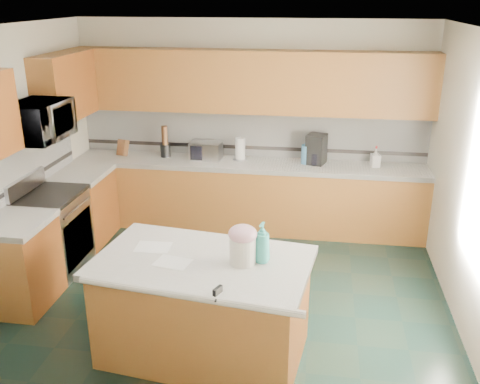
# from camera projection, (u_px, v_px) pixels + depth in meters

# --- Properties ---
(floor) EXTENTS (4.60, 4.60, 0.00)m
(floor) POSITION_uv_depth(u_px,v_px,m) (220.00, 306.00, 5.43)
(floor) COLOR black
(floor) RESTS_ON ground
(ceiling) EXTENTS (4.60, 4.60, 0.00)m
(ceiling) POSITION_uv_depth(u_px,v_px,m) (216.00, 30.00, 4.49)
(ceiling) COLOR white
(ceiling) RESTS_ON ground
(wall_back) EXTENTS (4.60, 0.04, 2.70)m
(wall_back) POSITION_uv_depth(u_px,v_px,m) (251.00, 124.00, 7.11)
(wall_back) COLOR beige
(wall_back) RESTS_ON ground
(wall_front) EXTENTS (4.60, 0.04, 2.70)m
(wall_front) POSITION_uv_depth(u_px,v_px,m) (135.00, 325.00, 2.81)
(wall_front) COLOR beige
(wall_front) RESTS_ON ground
(back_base_cab) EXTENTS (4.60, 0.60, 0.86)m
(back_base_cab) POSITION_uv_depth(u_px,v_px,m) (248.00, 197.00, 7.14)
(back_base_cab) COLOR #5B280C
(back_base_cab) RESTS_ON ground
(back_countertop) EXTENTS (4.60, 0.64, 0.06)m
(back_countertop) POSITION_uv_depth(u_px,v_px,m) (248.00, 164.00, 6.98)
(back_countertop) COLOR white
(back_countertop) RESTS_ON back_base_cab
(back_upper_cab) EXTENTS (4.60, 0.33, 0.78)m
(back_upper_cab) POSITION_uv_depth(u_px,v_px,m) (250.00, 82.00, 6.73)
(back_upper_cab) COLOR #5B280C
(back_upper_cab) RESTS_ON wall_back
(back_backsplash) EXTENTS (4.60, 0.02, 0.63)m
(back_backsplash) POSITION_uv_depth(u_px,v_px,m) (251.00, 133.00, 7.12)
(back_backsplash) COLOR silver
(back_backsplash) RESTS_ON back_countertop
(back_accent_band) EXTENTS (4.60, 0.01, 0.05)m
(back_accent_band) POSITION_uv_depth(u_px,v_px,m) (251.00, 147.00, 7.18)
(back_accent_band) COLOR black
(back_accent_band) RESTS_ON back_countertop
(left_base_cab_rear) EXTENTS (0.60, 0.82, 0.86)m
(left_base_cab_rear) POSITION_uv_depth(u_px,v_px,m) (84.00, 208.00, 6.76)
(left_base_cab_rear) COLOR #5B280C
(left_base_cab_rear) RESTS_ON ground
(left_counter_rear) EXTENTS (0.64, 0.82, 0.06)m
(left_counter_rear) POSITION_uv_depth(u_px,v_px,m) (80.00, 174.00, 6.60)
(left_counter_rear) COLOR white
(left_counter_rear) RESTS_ON left_base_cab_rear
(left_base_cab_front) EXTENTS (0.60, 0.72, 0.86)m
(left_base_cab_front) POSITION_uv_depth(u_px,v_px,m) (19.00, 266.00, 5.35)
(left_base_cab_front) COLOR #5B280C
(left_base_cab_front) RESTS_ON ground
(left_counter_front) EXTENTS (0.64, 0.72, 0.06)m
(left_counter_front) POSITION_uv_depth(u_px,v_px,m) (12.00, 223.00, 5.18)
(left_counter_front) COLOR white
(left_counter_front) RESTS_ON left_base_cab_front
(left_backsplash) EXTENTS (0.02, 2.30, 0.63)m
(left_backsplash) POSITION_uv_depth(u_px,v_px,m) (23.00, 164.00, 5.84)
(left_backsplash) COLOR silver
(left_backsplash) RESTS_ON wall_left
(left_accent_band) EXTENTS (0.01, 2.30, 0.05)m
(left_accent_band) POSITION_uv_depth(u_px,v_px,m) (26.00, 181.00, 5.90)
(left_accent_band) COLOR black
(left_accent_band) RESTS_ON wall_left
(left_upper_cab_rear) EXTENTS (0.33, 1.09, 0.78)m
(left_upper_cab_rear) POSITION_uv_depth(u_px,v_px,m) (65.00, 87.00, 6.38)
(left_upper_cab_rear) COLOR #5B280C
(left_upper_cab_rear) RESTS_ON wall_left
(range_body) EXTENTS (0.60, 0.76, 0.88)m
(range_body) POSITION_uv_depth(u_px,v_px,m) (54.00, 234.00, 6.03)
(range_body) COLOR #B7B7BC
(range_body) RESTS_ON ground
(range_oven_door) EXTENTS (0.02, 0.68, 0.55)m
(range_oven_door) POSITION_uv_depth(u_px,v_px,m) (79.00, 239.00, 6.00)
(range_oven_door) COLOR black
(range_oven_door) RESTS_ON range_body
(range_cooktop) EXTENTS (0.62, 0.78, 0.04)m
(range_cooktop) POSITION_uv_depth(u_px,v_px,m) (49.00, 196.00, 5.87)
(range_cooktop) COLOR black
(range_cooktop) RESTS_ON range_body
(range_handle) EXTENTS (0.02, 0.66, 0.02)m
(range_handle) POSITION_uv_depth(u_px,v_px,m) (78.00, 207.00, 5.86)
(range_handle) COLOR #B7B7BC
(range_handle) RESTS_ON range_body
(range_backguard) EXTENTS (0.06, 0.76, 0.18)m
(range_backguard) POSITION_uv_depth(u_px,v_px,m) (25.00, 184.00, 5.86)
(range_backguard) COLOR #B7B7BC
(range_backguard) RESTS_ON range_body
(microwave) EXTENTS (0.50, 0.73, 0.41)m
(microwave) POSITION_uv_depth(u_px,v_px,m) (39.00, 121.00, 5.58)
(microwave) COLOR #B7B7BC
(microwave) RESTS_ON wall_left
(island_base) EXTENTS (1.78, 1.16, 0.86)m
(island_base) POSITION_uv_depth(u_px,v_px,m) (204.00, 310.00, 4.59)
(island_base) COLOR #5B280C
(island_base) RESTS_ON ground
(island_top) EXTENTS (1.89, 1.28, 0.06)m
(island_top) POSITION_uv_depth(u_px,v_px,m) (202.00, 263.00, 4.43)
(island_top) COLOR white
(island_top) RESTS_ON island_base
(island_bullnose) EXTENTS (1.76, 0.29, 0.06)m
(island_bullnose) POSITION_uv_depth(u_px,v_px,m) (187.00, 296.00, 3.94)
(island_bullnose) COLOR white
(island_bullnose) RESTS_ON island_base
(treat_jar) EXTENTS (0.25, 0.25, 0.22)m
(treat_jar) POSITION_uv_depth(u_px,v_px,m) (243.00, 250.00, 4.33)
(treat_jar) COLOR silver
(treat_jar) RESTS_ON island_top
(treat_jar_lid) EXTENTS (0.23, 0.23, 0.15)m
(treat_jar_lid) POSITION_uv_depth(u_px,v_px,m) (243.00, 234.00, 4.28)
(treat_jar_lid) COLOR #D79AAD
(treat_jar_lid) RESTS_ON treat_jar
(treat_jar_knob) EXTENTS (0.08, 0.03, 0.03)m
(treat_jar_knob) POSITION_uv_depth(u_px,v_px,m) (243.00, 228.00, 4.26)
(treat_jar_knob) COLOR tan
(treat_jar_knob) RESTS_ON treat_jar_lid
(treat_jar_knob_end_l) EXTENTS (0.04, 0.04, 0.04)m
(treat_jar_knob_end_l) POSITION_uv_depth(u_px,v_px,m) (238.00, 228.00, 4.26)
(treat_jar_knob_end_l) COLOR tan
(treat_jar_knob_end_l) RESTS_ON treat_jar_lid
(treat_jar_knob_end_r) EXTENTS (0.04, 0.04, 0.04)m
(treat_jar_knob_end_r) POSITION_uv_depth(u_px,v_px,m) (248.00, 229.00, 4.25)
(treat_jar_knob_end_r) COLOR tan
(treat_jar_knob_end_r) RESTS_ON treat_jar_lid
(soap_bottle_island) EXTENTS (0.16, 0.16, 0.34)m
(soap_bottle_island) POSITION_uv_depth(u_px,v_px,m) (262.00, 242.00, 4.33)
(soap_bottle_island) COLOR teal
(soap_bottle_island) RESTS_ON island_top
(paper_sheet_a) EXTENTS (0.32, 0.26, 0.00)m
(paper_sheet_a) POSITION_uv_depth(u_px,v_px,m) (173.00, 262.00, 4.37)
(paper_sheet_a) COLOR white
(paper_sheet_a) RESTS_ON island_top
(paper_sheet_b) EXTENTS (0.31, 0.24, 0.00)m
(paper_sheet_b) POSITION_uv_depth(u_px,v_px,m) (153.00, 247.00, 4.63)
(paper_sheet_b) COLOR white
(paper_sheet_b) RESTS_ON island_top
(clamp_body) EXTENTS (0.06, 0.10, 0.09)m
(clamp_body) POSITION_uv_depth(u_px,v_px,m) (218.00, 293.00, 3.91)
(clamp_body) COLOR black
(clamp_body) RESTS_ON island_top
(clamp_handle) EXTENTS (0.02, 0.07, 0.02)m
(clamp_handle) POSITION_uv_depth(u_px,v_px,m) (216.00, 299.00, 3.87)
(clamp_handle) COLOR black
(clamp_handle) RESTS_ON island_top
(knife_block) EXTENTS (0.16, 0.19, 0.24)m
(knife_block) POSITION_uv_depth(u_px,v_px,m) (123.00, 148.00, 7.22)
(knife_block) COLOR #472814
(knife_block) RESTS_ON back_countertop
(utensil_crock) EXTENTS (0.14, 0.14, 0.17)m
(utensil_crock) POSITION_uv_depth(u_px,v_px,m) (165.00, 150.00, 7.17)
(utensil_crock) COLOR black
(utensil_crock) RESTS_ON back_countertop
(utensil_bundle) EXTENTS (0.08, 0.08, 0.25)m
(utensil_bundle) POSITION_uv_depth(u_px,v_px,m) (165.00, 135.00, 7.10)
(utensil_bundle) COLOR #472814
(utensil_bundle) RESTS_ON utensil_crock
(toaster_oven) EXTENTS (0.42, 0.30, 0.23)m
(toaster_oven) POSITION_uv_depth(u_px,v_px,m) (206.00, 151.00, 7.05)
(toaster_oven) COLOR #B7B7BC
(toaster_oven) RESTS_ON back_countertop
(toaster_oven_door) EXTENTS (0.36, 0.01, 0.19)m
(toaster_oven_door) POSITION_uv_depth(u_px,v_px,m) (204.00, 153.00, 6.93)
(toaster_oven_door) COLOR black
(toaster_oven_door) RESTS_ON toaster_oven
(paper_towel) EXTENTS (0.13, 0.13, 0.29)m
(paper_towel) POSITION_uv_depth(u_px,v_px,m) (240.00, 149.00, 7.02)
(paper_towel) COLOR white
(paper_towel) RESTS_ON back_countertop
(paper_towel_base) EXTENTS (0.20, 0.20, 0.01)m
(paper_towel_base) POSITION_uv_depth(u_px,v_px,m) (240.00, 159.00, 7.07)
(paper_towel_base) COLOR #B7B7BC
(paper_towel_base) RESTS_ON back_countertop
(water_jug) EXTENTS (0.15, 0.15, 0.24)m
(water_jug) POSITION_uv_depth(u_px,v_px,m) (307.00, 154.00, 6.87)
(water_jug) COLOR #5599C9
(water_jug) RESTS_ON back_countertop
(water_jug_neck) EXTENTS (0.07, 0.07, 0.03)m
(water_jug_neck) POSITION_uv_depth(u_px,v_px,m) (307.00, 144.00, 6.82)
(water_jug_neck) COLOR #5599C9
(water_jug_neck) RESTS_ON water_jug
(coffee_maker) EXTENTS (0.29, 0.30, 0.38)m
(coffee_maker) POSITION_uv_depth(u_px,v_px,m) (316.00, 149.00, 6.85)
(coffee_maker) COLOR black
(coffee_maker) RESTS_ON back_countertop
(coffee_carafe) EXTENTS (0.16, 0.16, 0.16)m
(coffee_carafe) POSITION_uv_depth(u_px,v_px,m) (316.00, 159.00, 6.84)
(coffee_carafe) COLOR black
(coffee_carafe) RESTS_ON back_countertop
(soap_bottle_back) EXTENTS (0.13, 0.13, 0.24)m
(soap_bottle_back) POSITION_uv_depth(u_px,v_px,m) (376.00, 158.00, 6.74)
(soap_bottle_back) COLOR white
(soap_bottle_back) RESTS_ON back_countertop
(soap_back_cap) EXTENTS (0.02, 0.02, 0.03)m
(soap_back_cap) POSITION_uv_depth(u_px,v_px,m) (376.00, 147.00, 6.69)
(soap_back_cap) COLOR red
(soap_back_cap) RESTS_ON soap_bottle_back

